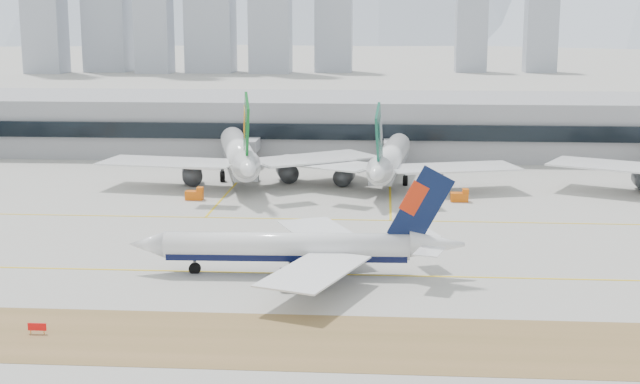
# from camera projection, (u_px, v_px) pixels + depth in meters

# --- Properties ---
(ground) EXTENTS (3000.00, 3000.00, 0.00)m
(ground) POSITION_uv_depth(u_px,v_px,m) (320.00, 265.00, 133.17)
(ground) COLOR #A09D96
(ground) RESTS_ON ground
(taxiing_airliner) EXTENTS (48.37, 42.07, 16.26)m
(taxiing_airliner) POSITION_uv_depth(u_px,v_px,m) (299.00, 248.00, 127.38)
(taxiing_airliner) COLOR white
(taxiing_airliner) RESTS_ON ground
(widebody_eva) EXTENTS (60.96, 60.70, 22.31)m
(widebody_eva) POSITION_uv_depth(u_px,v_px,m) (239.00, 156.00, 198.36)
(widebody_eva) COLOR white
(widebody_eva) RESTS_ON ground
(widebody_cathay) EXTENTS (57.23, 56.31, 20.51)m
(widebody_cathay) POSITION_uv_depth(u_px,v_px,m) (389.00, 161.00, 194.16)
(widebody_cathay) COLOR white
(widebody_cathay) RESTS_ON ground
(terminal) EXTENTS (280.00, 43.10, 15.00)m
(terminal) POSITION_uv_depth(u_px,v_px,m) (351.00, 124.00, 244.05)
(terminal) COLOR gray
(terminal) RESTS_ON ground
(hold_sign_left) EXTENTS (2.20, 0.15, 1.35)m
(hold_sign_left) POSITION_uv_depth(u_px,v_px,m) (37.00, 327.00, 103.90)
(hold_sign_left) COLOR red
(hold_sign_left) RESTS_ON ground
(gse_c) EXTENTS (3.55, 2.00, 2.60)m
(gse_c) POSITION_uv_depth(u_px,v_px,m) (460.00, 196.00, 178.12)
(gse_c) COLOR #D7580B
(gse_c) RESTS_ON ground
(gse_b) EXTENTS (3.55, 2.00, 2.60)m
(gse_b) POSITION_uv_depth(u_px,v_px,m) (195.00, 195.00, 179.86)
(gse_b) COLOR #D7580B
(gse_b) RESTS_ON ground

